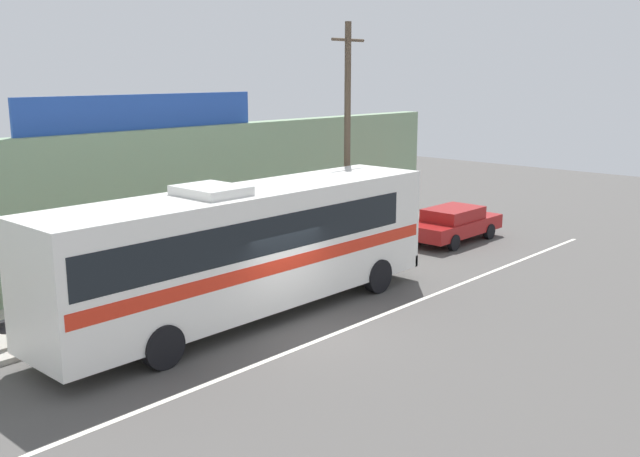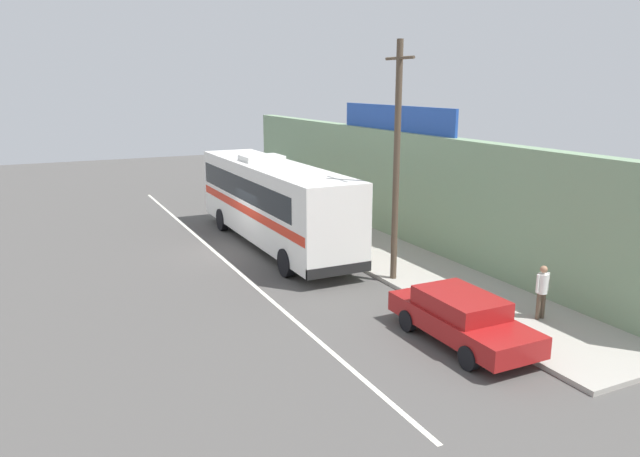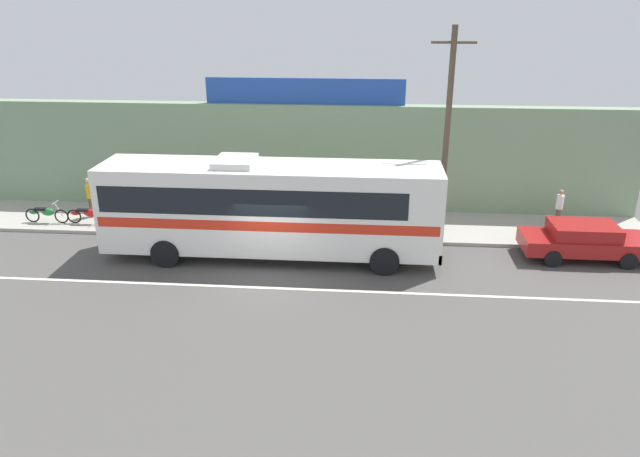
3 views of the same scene
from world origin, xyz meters
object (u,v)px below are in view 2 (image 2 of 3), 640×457
object	(u,v)px
intercity_bus	(272,198)
motorcycle_blue	(249,192)
motorcycle_red	(260,197)
pedestrian_near_shop	(290,189)
utility_pole	(397,160)
motorcycle_green	(275,205)
parked_car	(461,317)
pedestrian_by_curb	(542,288)
pedestrian_far_left	(273,185)

from	to	relation	value
intercity_bus	motorcycle_blue	bearing A→B (deg)	166.34
motorcycle_red	pedestrian_near_shop	distance (m)	2.05
intercity_bus	pedestrian_near_shop	xyz separation A→B (m)	(-6.59, 3.64, -0.91)
motorcycle_red	utility_pole	bearing A→B (deg)	-1.82
intercity_bus	motorcycle_blue	xyz separation A→B (m)	(-10.00, 2.43, -1.50)
intercity_bus	motorcycle_red	distance (m)	8.65
motorcycle_blue	motorcycle_green	bearing A→B (deg)	-0.67
utility_pole	motorcycle_blue	bearing A→B (deg)	178.49
intercity_bus	parked_car	bearing A→B (deg)	4.03
intercity_bus	pedestrian_by_curb	bearing A→B (deg)	18.19
pedestrian_near_shop	pedestrian_far_left	bearing A→B (deg)	-170.40
pedestrian_near_shop	utility_pole	bearing A→B (deg)	-7.16
utility_pole	motorcycle_green	world-z (taller)	utility_pole
utility_pole	motorcycle_red	xyz separation A→B (m)	(-14.64, 0.47, -3.76)
utility_pole	pedestrian_far_left	world-z (taller)	utility_pole
intercity_bus	pedestrian_by_curb	distance (m)	12.20
intercity_bus	pedestrian_far_left	world-z (taller)	intercity_bus
motorcycle_green	parked_car	bearing A→B (deg)	-5.16
motorcycle_blue	pedestrian_by_curb	bearing A→B (deg)	3.62
motorcycle_green	pedestrian_by_curb	bearing A→B (deg)	4.72
intercity_bus	pedestrian_by_curb	world-z (taller)	intercity_bus
parked_car	motorcycle_red	world-z (taller)	parked_car
motorcycle_green	utility_pole	bearing A→B (deg)	-1.81
intercity_bus	motorcycle_red	size ratio (longest dim) A/B	6.33
parked_car	pedestrian_near_shop	bearing A→B (deg)	171.21
parked_car	utility_pole	world-z (taller)	utility_pole
utility_pole	motorcycle_blue	size ratio (longest dim) A/B	4.25
motorcycle_red	motorcycle_blue	bearing A→B (deg)	-178.98
intercity_bus	parked_car	world-z (taller)	intercity_bus
parked_car	utility_pole	size ratio (longest dim) A/B	0.56
intercity_bus	pedestrian_near_shop	size ratio (longest dim) A/B	7.09
motorcycle_blue	motorcycle_red	bearing A→B (deg)	1.02
intercity_bus	motorcycle_red	bearing A→B (deg)	163.19
parked_car	motorcycle_blue	size ratio (longest dim) A/B	2.38
motorcycle_green	motorcycle_red	size ratio (longest dim) A/B	0.95
utility_pole	motorcycle_red	bearing A→B (deg)	178.18
parked_car	motorcycle_blue	world-z (taller)	parked_car
utility_pole	pedestrian_by_curb	bearing A→B (deg)	19.52
parked_car	motorcycle_red	size ratio (longest dim) A/B	2.34
pedestrian_near_shop	motorcycle_blue	bearing A→B (deg)	-160.50
motorcycle_red	pedestrian_by_curb	xyz separation A→B (m)	(19.71, 1.33, 0.51)
parked_car	motorcycle_red	xyz separation A→B (m)	(-19.80, 1.64, -0.17)
motorcycle_red	motorcycle_blue	size ratio (longest dim) A/B	1.02
motorcycle_green	motorcycle_blue	xyz separation A→B (m)	(-4.39, 0.05, 0.00)
pedestrian_by_curb	motorcycle_red	bearing A→B (deg)	-176.13
parked_car	pedestrian_by_curb	world-z (taller)	pedestrian_by_curb
intercity_bus	motorcycle_blue	size ratio (longest dim) A/B	6.45
parked_car	motorcycle_blue	distance (m)	21.71
motorcycle_red	motorcycle_blue	world-z (taller)	same
utility_pole	motorcycle_green	xyz separation A→B (m)	(-12.09, 0.38, -3.76)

